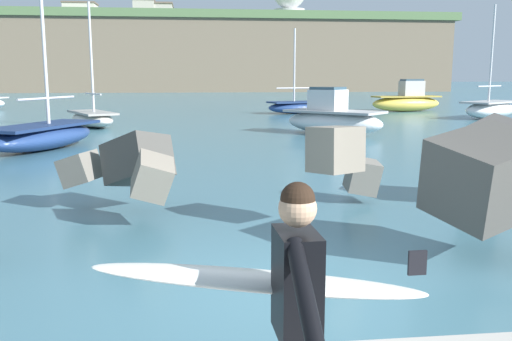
{
  "coord_description": "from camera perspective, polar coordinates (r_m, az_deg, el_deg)",
  "views": [
    {
      "loc": [
        -1.02,
        -6.29,
        2.58
      ],
      "look_at": [
        -0.23,
        0.5,
        1.4
      ],
      "focal_mm": 39.02,
      "sensor_mm": 36.0,
      "label": 1
    }
  ],
  "objects": [
    {
      "name": "station_building_west",
      "position": [
        113.79,
        -11.37,
        15.59
      ],
      "size": [
        4.2,
        4.75,
        4.81
      ],
      "color": "#B2ADA3",
      "rests_on": "headland_bluff"
    },
    {
      "name": "ground_plane",
      "position": [
        6.88,
        2.43,
        -12.25
      ],
      "size": [
        400.0,
        400.0,
        0.0
      ],
      "primitive_type": "plane",
      "color": "#42707F"
    },
    {
      "name": "station_building_central",
      "position": [
        115.36,
        -10.08,
        15.41
      ],
      "size": [
        6.27,
        7.91,
        4.25
      ],
      "color": "#B2ADA3",
      "rests_on": "headland_bluff"
    },
    {
      "name": "station_building_east",
      "position": [
        114.15,
        -17.52,
        15.11
      ],
      "size": [
        6.1,
        5.12,
        3.97
      ],
      "color": "beige",
      "rests_on": "headland_bluff"
    },
    {
      "name": "boat_near_centre",
      "position": [
        37.98,
        4.35,
        6.56
      ],
      "size": [
        4.73,
        2.98,
        5.62
      ],
      "color": "navy",
      "rests_on": "ground"
    },
    {
      "name": "boat_near_left",
      "position": [
        41.37,
        15.21,
        6.9
      ],
      "size": [
        5.47,
        2.46,
        2.29
      ],
      "color": "#EAC64C",
      "rests_on": "ground"
    },
    {
      "name": "surfer_with_board",
      "position": [
        3.28,
        3.14,
        -13.57
      ],
      "size": [
        2.1,
        1.18,
        1.78
      ],
      "color": "black",
      "rests_on": "walkway_path"
    },
    {
      "name": "radar_dome",
      "position": [
        112.56,
        3.45,
        17.02
      ],
      "size": [
        6.2,
        6.2,
        9.29
      ],
      "color": "silver",
      "rests_on": "headland_bluff"
    },
    {
      "name": "boat_mid_centre",
      "position": [
        20.81,
        -21.03,
        3.42
      ],
      "size": [
        3.69,
        5.37,
        7.44
      ],
      "color": "navy",
      "rests_on": "ground"
    },
    {
      "name": "boat_near_right",
      "position": [
        29.15,
        -16.43,
        5.2
      ],
      "size": [
        3.31,
        4.45,
        6.05
      ],
      "color": "beige",
      "rests_on": "ground"
    },
    {
      "name": "boat_mid_right",
      "position": [
        24.69,
        7.92,
        5.3
      ],
      "size": [
        4.69,
        4.65,
        2.07
      ],
      "color": "white",
      "rests_on": "ground"
    },
    {
      "name": "mooring_buoy_middle",
      "position": [
        38.52,
        3.87,
        6.24
      ],
      "size": [
        0.44,
        0.44,
        0.44
      ],
      "color": "yellow",
      "rests_on": "ground"
    },
    {
      "name": "headland_bluff",
      "position": [
        105.04,
        -8.47,
        11.56
      ],
      "size": [
        89.21,
        42.5,
        12.06
      ],
      "color": "#756651",
      "rests_on": "ground"
    },
    {
      "name": "breakwater_jetty",
      "position": [
        8.82,
        -15.84,
        -0.57
      ],
      "size": [
        28.47,
        7.43,
        2.58
      ],
      "color": "#4C4944",
      "rests_on": "ground"
    },
    {
      "name": "boat_mid_left",
      "position": [
        36.22,
        22.93,
        5.84
      ],
      "size": [
        4.92,
        4.21,
        6.59
      ],
      "color": "white",
      "rests_on": "ground"
    }
  ]
}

